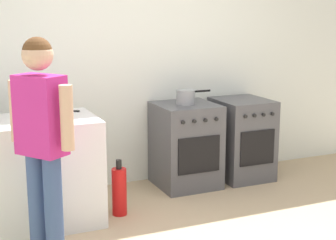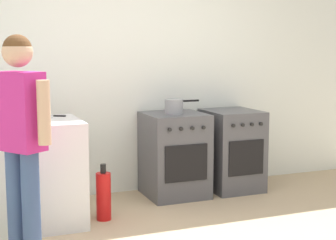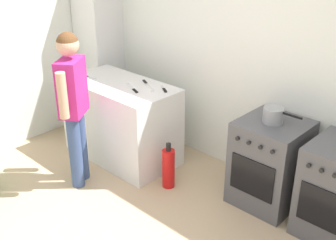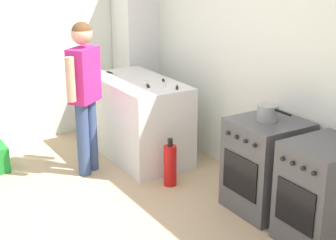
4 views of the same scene
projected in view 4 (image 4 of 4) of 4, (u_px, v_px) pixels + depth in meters
name	position (u px, v px, depth m)	size (l,w,h in m)	color
ground_plane	(90.00, 238.00, 4.25)	(8.00, 8.00, 0.00)	tan
back_wall	(277.00, 58.00, 4.80)	(6.00, 0.10, 2.60)	silver
side_wall_left	(29.00, 34.00, 6.13)	(0.10, 3.10, 2.60)	silver
counter_unit	(139.00, 119.00, 5.79)	(1.30, 0.70, 0.90)	silver
oven_left	(266.00, 165.00, 4.61)	(0.59, 0.62, 0.85)	#4C4C51
oven_right	(323.00, 194.00, 4.07)	(0.53, 0.62, 0.85)	#4C4C51
pot	(268.00, 113.00, 4.45)	(0.37, 0.19, 0.14)	gray
knife_chef	(147.00, 84.00, 5.46)	(0.30, 0.15, 0.01)	silver
knife_utility	(112.00, 74.00, 5.92)	(0.25, 0.05, 0.01)	silver
knife_paring	(177.00, 87.00, 5.35)	(0.19, 0.13, 0.01)	silver
knife_bread	(164.00, 83.00, 5.51)	(0.33, 0.19, 0.01)	silver
person	(84.00, 86.00, 5.22)	(0.37, 0.48, 1.60)	#384C7A
fire_extinguisher	(170.00, 165.00, 5.14)	(0.13, 0.13, 0.50)	red
larder_cabinet	(136.00, 53.00, 6.62)	(0.48, 0.44, 2.00)	silver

